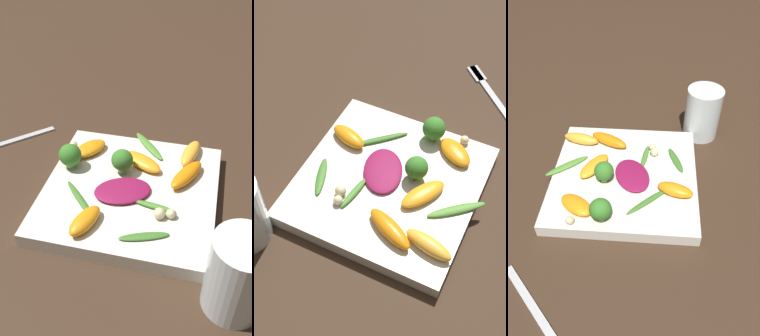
{
  "view_description": "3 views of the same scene",
  "coord_description": "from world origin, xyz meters",
  "views": [
    {
      "loc": [
        -0.43,
        -0.1,
        0.42
      ],
      "look_at": [
        0.02,
        0.01,
        0.05
      ],
      "focal_mm": 42.0,
      "sensor_mm": 36.0,
      "label": 1
    },
    {
      "loc": [
        0.17,
        -0.38,
        0.57
      ],
      "look_at": [
        -0.02,
        0.0,
        0.04
      ],
      "focal_mm": 50.0,
      "sensor_mm": 36.0,
      "label": 2
    },
    {
      "loc": [
        -0.05,
        0.42,
        0.44
      ],
      "look_at": [
        -0.02,
        0.0,
        0.04
      ],
      "focal_mm": 35.0,
      "sensor_mm": 36.0,
      "label": 3
    }
  ],
  "objects": [
    {
      "name": "broccoli_floret_1",
      "position": [
        0.03,
        0.1,
        0.05
      ],
      "size": [
        0.04,
        0.04,
        0.04
      ],
      "color": "#84AD5B",
      "rests_on": "plate"
    },
    {
      "name": "macadamia_nut_0",
      "position": [
        -0.05,
        -0.05,
        0.03
      ],
      "size": [
        0.02,
        0.02,
        0.02
      ],
      "color": "beige",
      "rests_on": "plate"
    },
    {
      "name": "orange_segment_3",
      "position": [
        0.06,
        -0.01,
        0.03
      ],
      "size": [
        0.06,
        0.08,
        0.02
      ],
      "color": "orange",
      "rests_on": "plate"
    },
    {
      "name": "orange_segment_0",
      "position": [
        -0.09,
        0.04,
        0.03
      ],
      "size": [
        0.07,
        0.04,
        0.02
      ],
      "color": "orange",
      "rests_on": "plate"
    },
    {
      "name": "orange_segment_2",
      "position": [
        0.04,
        -0.08,
        0.03
      ],
      "size": [
        0.08,
        0.06,
        0.02
      ],
      "color": "orange",
      "rests_on": "plate"
    },
    {
      "name": "plate",
      "position": [
        0.0,
        0.0,
        0.01
      ],
      "size": [
        0.26,
        0.26,
        0.02
      ],
      "color": "silver",
      "rests_on": "ground_plane"
    },
    {
      "name": "arugula_sprig_3",
      "position": [
        -0.03,
        -0.04,
        0.03
      ],
      "size": [
        0.02,
        0.06,
        0.01
      ],
      "color": "#47842D",
      "rests_on": "plate"
    },
    {
      "name": "ground_plane",
      "position": [
        0.0,
        0.0,
        0.0
      ],
      "size": [
        2.4,
        2.4,
        0.0
      ],
      "primitive_type": "plane",
      "color": "#382619"
    },
    {
      "name": "arugula_sprig_0",
      "position": [
        0.11,
        -0.01,
        0.03
      ],
      "size": [
        0.08,
        0.07,
        0.01
      ],
      "color": "#518E33",
      "rests_on": "plate"
    },
    {
      "name": "macadamia_nut_1",
      "position": [
        0.07,
        0.12,
        0.03
      ],
      "size": [
        0.01,
        0.01,
        0.01
      ],
      "color": "beige",
      "rests_on": "plate"
    },
    {
      "name": "arugula_sprig_2",
      "position": [
        -0.09,
        -0.04,
        0.03
      ],
      "size": [
        0.04,
        0.07,
        0.01
      ],
      "color": "#3D7528",
      "rests_on": "plate"
    },
    {
      "name": "orange_segment_4",
      "position": [
        0.07,
        0.09,
        0.03
      ],
      "size": [
        0.07,
        0.06,
        0.02
      ],
      "color": "orange",
      "rests_on": "plate"
    },
    {
      "name": "orange_segment_1",
      "position": [
        0.09,
        -0.08,
        0.03
      ],
      "size": [
        0.07,
        0.04,
        0.02
      ],
      "color": "#FCAD33",
      "rests_on": "plate"
    },
    {
      "name": "radicchio_leaf_0",
      "position": [
        -0.01,
        0.01,
        0.03
      ],
      "size": [
        0.09,
        0.1,
        0.01
      ],
      "color": "maroon",
      "rests_on": "plate"
    },
    {
      "name": "arugula_sprig_1",
      "position": [
        -0.05,
        0.06,
        0.03
      ],
      "size": [
        0.08,
        0.07,
        0.01
      ],
      "color": "#3D7528",
      "rests_on": "plate"
    },
    {
      "name": "macadamia_nut_2",
      "position": [
        -0.05,
        -0.07,
        0.03
      ],
      "size": [
        0.01,
        0.01,
        0.01
      ],
      "color": "beige",
      "rests_on": "plate"
    },
    {
      "name": "drinking_glass",
      "position": [
        -0.15,
        -0.16,
        0.05
      ],
      "size": [
        0.07,
        0.07,
        0.11
      ],
      "color": "silver",
      "rests_on": "ground_plane"
    },
    {
      "name": "broccoli_floret_0",
      "position": [
        0.03,
        0.02,
        0.05
      ],
      "size": [
        0.03,
        0.03,
        0.04
      ],
      "color": "#7A9E51",
      "rests_on": "plate"
    }
  ]
}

